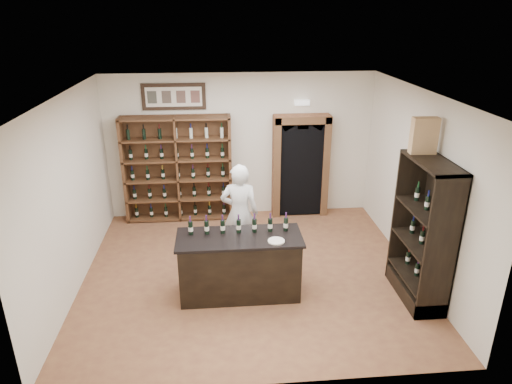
% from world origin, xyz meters
% --- Properties ---
extents(floor, '(5.50, 5.50, 0.00)m').
position_xyz_m(floor, '(0.00, 0.00, 0.00)').
color(floor, brown).
rests_on(floor, ground).
extents(ceiling, '(5.50, 5.50, 0.00)m').
position_xyz_m(ceiling, '(0.00, 0.00, 3.00)').
color(ceiling, white).
rests_on(ceiling, wall_back).
extents(wall_back, '(5.50, 0.04, 3.00)m').
position_xyz_m(wall_back, '(0.00, 2.50, 1.50)').
color(wall_back, silver).
rests_on(wall_back, ground).
extents(wall_left, '(0.04, 5.00, 3.00)m').
position_xyz_m(wall_left, '(-2.75, 0.00, 1.50)').
color(wall_left, silver).
rests_on(wall_left, ground).
extents(wall_right, '(0.04, 5.00, 3.00)m').
position_xyz_m(wall_right, '(2.75, 0.00, 1.50)').
color(wall_right, silver).
rests_on(wall_right, ground).
extents(wine_shelf, '(2.20, 0.38, 2.20)m').
position_xyz_m(wine_shelf, '(-1.30, 2.33, 1.10)').
color(wine_shelf, brown).
rests_on(wine_shelf, ground).
extents(framed_picture, '(1.25, 0.04, 0.52)m').
position_xyz_m(framed_picture, '(-1.30, 2.47, 2.55)').
color(framed_picture, black).
rests_on(framed_picture, wall_back).
extents(arched_doorway, '(1.17, 0.35, 2.17)m').
position_xyz_m(arched_doorway, '(1.25, 2.33, 1.14)').
color(arched_doorway, black).
rests_on(arched_doorway, ground).
extents(emergency_light, '(0.30, 0.10, 0.10)m').
position_xyz_m(emergency_light, '(1.25, 2.42, 2.40)').
color(emergency_light, white).
rests_on(emergency_light, wall_back).
extents(tasting_counter, '(1.88, 0.78, 1.00)m').
position_xyz_m(tasting_counter, '(-0.20, -0.60, 0.49)').
color(tasting_counter, black).
rests_on(tasting_counter, ground).
extents(counter_bottle_0, '(0.07, 0.07, 0.30)m').
position_xyz_m(counter_bottle_0, '(-0.92, -0.46, 1.11)').
color(counter_bottle_0, black).
rests_on(counter_bottle_0, tasting_counter).
extents(counter_bottle_1, '(0.07, 0.07, 0.30)m').
position_xyz_m(counter_bottle_1, '(-0.68, -0.46, 1.11)').
color(counter_bottle_1, black).
rests_on(counter_bottle_1, tasting_counter).
extents(counter_bottle_2, '(0.07, 0.07, 0.30)m').
position_xyz_m(counter_bottle_2, '(-0.44, -0.46, 1.11)').
color(counter_bottle_2, black).
rests_on(counter_bottle_2, tasting_counter).
extents(counter_bottle_3, '(0.07, 0.07, 0.30)m').
position_xyz_m(counter_bottle_3, '(-0.20, -0.46, 1.11)').
color(counter_bottle_3, black).
rests_on(counter_bottle_3, tasting_counter).
extents(counter_bottle_4, '(0.07, 0.07, 0.30)m').
position_xyz_m(counter_bottle_4, '(0.04, -0.46, 1.11)').
color(counter_bottle_4, black).
rests_on(counter_bottle_4, tasting_counter).
extents(counter_bottle_5, '(0.07, 0.07, 0.30)m').
position_xyz_m(counter_bottle_5, '(0.28, -0.46, 1.11)').
color(counter_bottle_5, black).
rests_on(counter_bottle_5, tasting_counter).
extents(counter_bottle_6, '(0.07, 0.07, 0.30)m').
position_xyz_m(counter_bottle_6, '(0.52, -0.46, 1.11)').
color(counter_bottle_6, black).
rests_on(counter_bottle_6, tasting_counter).
extents(side_cabinet, '(0.48, 1.20, 2.20)m').
position_xyz_m(side_cabinet, '(2.52, -0.90, 0.75)').
color(side_cabinet, black).
rests_on(side_cabinet, ground).
extents(shopkeeper, '(0.70, 0.51, 1.78)m').
position_xyz_m(shopkeeper, '(-0.14, 0.45, 0.89)').
color(shopkeeper, silver).
rests_on(shopkeeper, ground).
extents(plate, '(0.25, 0.25, 0.02)m').
position_xyz_m(plate, '(0.33, -0.81, 1.01)').
color(plate, beige).
rests_on(plate, tasting_counter).
extents(wine_crate, '(0.38, 0.17, 0.53)m').
position_xyz_m(wine_crate, '(2.48, -0.53, 2.46)').
color(wine_crate, '#A27C55').
rests_on(wine_crate, side_cabinet).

